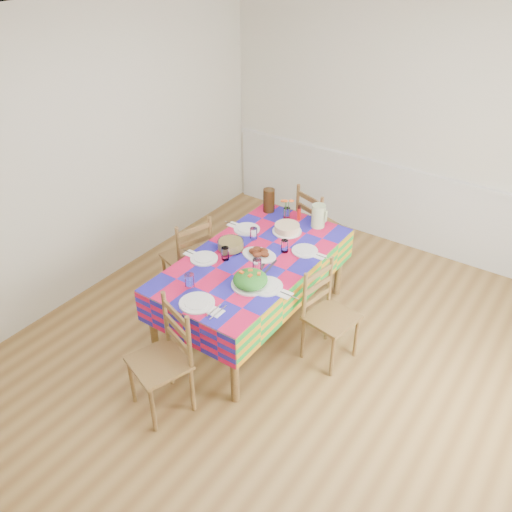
# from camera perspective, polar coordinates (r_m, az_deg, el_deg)

# --- Properties ---
(room) EXTENTS (4.58, 5.08, 2.78)m
(room) POSITION_cam_1_polar(r_m,az_deg,el_deg) (3.84, 3.51, 2.72)
(room) COLOR brown
(room) RESTS_ON ground
(wainscot) EXTENTS (4.41, 0.06, 0.92)m
(wainscot) POSITION_cam_1_polar(r_m,az_deg,el_deg) (6.26, 15.38, 5.21)
(wainscot) COLOR silver
(wainscot) RESTS_ON room
(dining_table) EXTENTS (1.01, 1.87, 0.73)m
(dining_table) POSITION_cam_1_polar(r_m,az_deg,el_deg) (4.72, -0.26, -0.97)
(dining_table) COLOR brown
(dining_table) RESTS_ON room
(setting_near_head) EXTENTS (0.45, 0.30, 0.13)m
(setting_near_head) POSITION_cam_1_polar(r_m,az_deg,el_deg) (4.21, -6.45, -4.12)
(setting_near_head) COLOR white
(setting_near_head) RESTS_ON dining_table
(setting_left_near) EXTENTS (0.44, 0.26, 0.12)m
(setting_left_near) POSITION_cam_1_polar(r_m,az_deg,el_deg) (4.66, -4.74, -0.05)
(setting_left_near) COLOR white
(setting_left_near) RESTS_ON dining_table
(setting_left_far) EXTENTS (0.45, 0.27, 0.12)m
(setting_left_far) POSITION_cam_1_polar(r_m,az_deg,el_deg) (5.01, -0.78, 2.69)
(setting_left_far) COLOR white
(setting_left_far) RESTS_ON dining_table
(setting_right_near) EXTENTS (0.51, 0.29, 0.13)m
(setting_right_near) POSITION_cam_1_polar(r_m,az_deg,el_deg) (4.36, 0.78, -2.43)
(setting_right_near) COLOR white
(setting_right_near) RESTS_ON dining_table
(setting_right_far) EXTENTS (0.44, 0.25, 0.11)m
(setting_right_far) POSITION_cam_1_polar(r_m,az_deg,el_deg) (4.76, 4.44, 0.73)
(setting_right_far) COLOR white
(setting_right_far) RESTS_ON dining_table
(meat_platter) EXTENTS (0.32, 0.23, 0.06)m
(meat_platter) POSITION_cam_1_polar(r_m,az_deg,el_deg) (4.68, 0.33, 0.28)
(meat_platter) COLOR white
(meat_platter) RESTS_ON dining_table
(salad_platter) EXTENTS (0.31, 0.31, 0.13)m
(salad_platter) POSITION_cam_1_polar(r_m,az_deg,el_deg) (4.31, -0.60, -2.54)
(salad_platter) COLOR white
(salad_platter) RESTS_ON dining_table
(pasta_bowl) EXTENTS (0.23, 0.23, 0.08)m
(pasta_bowl) POSITION_cam_1_polar(r_m,az_deg,el_deg) (4.77, -2.69, 1.18)
(pasta_bowl) COLOR white
(pasta_bowl) RESTS_ON dining_table
(cake) EXTENTS (0.27, 0.27, 0.08)m
(cake) POSITION_cam_1_polar(r_m,az_deg,el_deg) (5.04, 3.29, 2.91)
(cake) COLOR white
(cake) RESTS_ON dining_table
(serving_utensils) EXTENTS (0.15, 0.33, 0.01)m
(serving_utensils) POSITION_cam_1_polar(r_m,az_deg,el_deg) (4.52, 0.92, -1.36)
(serving_utensils) COLOR black
(serving_utensils) RESTS_ON dining_table
(flower_vase) EXTENTS (0.13, 0.11, 0.21)m
(flower_vase) POSITION_cam_1_polar(r_m,az_deg,el_deg) (5.25, 3.25, 4.85)
(flower_vase) COLOR white
(flower_vase) RESTS_ON dining_table
(hot_sauce) EXTENTS (0.04, 0.04, 0.15)m
(hot_sauce) POSITION_cam_1_polar(r_m,az_deg,el_deg) (5.23, 4.56, 4.57)
(hot_sauce) COLOR red
(hot_sauce) RESTS_ON dining_table
(green_pitcher) EXTENTS (0.13, 0.13, 0.22)m
(green_pitcher) POSITION_cam_1_polar(r_m,az_deg,el_deg) (5.12, 6.58, 4.23)
(green_pitcher) COLOR #ACC58B
(green_pitcher) RESTS_ON dining_table
(tea_pitcher) EXTENTS (0.12, 0.12, 0.23)m
(tea_pitcher) POSITION_cam_1_polar(r_m,az_deg,el_deg) (5.35, 1.37, 5.87)
(tea_pitcher) COLOR black
(tea_pitcher) RESTS_ON dining_table
(name_card) EXTENTS (0.08, 0.03, 0.02)m
(name_card) POSITION_cam_1_polar(r_m,az_deg,el_deg) (4.12, -7.55, -5.49)
(name_card) COLOR white
(name_card) RESTS_ON dining_table
(chair_near) EXTENTS (0.51, 0.50, 0.92)m
(chair_near) POSITION_cam_1_polar(r_m,az_deg,el_deg) (4.14, -9.67, -10.77)
(chair_near) COLOR brown
(chair_near) RESTS_ON room
(chair_far) EXTENTS (0.51, 0.50, 0.93)m
(chair_far) POSITION_cam_1_polar(r_m,az_deg,el_deg) (5.68, 6.47, 2.93)
(chair_far) COLOR brown
(chair_far) RESTS_ON room
(chair_left) EXTENTS (0.49, 0.50, 0.91)m
(chair_left) POSITION_cam_1_polar(r_m,az_deg,el_deg) (5.21, -7.07, -0.22)
(chair_left) COLOR brown
(chair_left) RESTS_ON room
(chair_right) EXTENTS (0.43, 0.44, 0.87)m
(chair_right) POSITION_cam_1_polar(r_m,az_deg,el_deg) (4.55, 7.56, -6.21)
(chair_right) COLOR brown
(chair_right) RESTS_ON room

